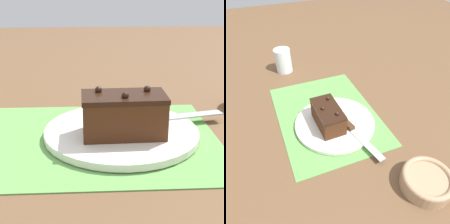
% 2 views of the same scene
% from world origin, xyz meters
% --- Properties ---
extents(ground_plane, '(3.00, 3.00, 0.00)m').
position_xyz_m(ground_plane, '(0.00, 0.00, 0.00)').
color(ground_plane, brown).
extents(placemat_woven, '(0.46, 0.34, 0.00)m').
position_xyz_m(placemat_woven, '(0.00, 0.00, 0.00)').
color(placemat_woven, '#609E4C').
rests_on(placemat_woven, ground_plane).
extents(cake_plate, '(0.27, 0.27, 0.01)m').
position_xyz_m(cake_plate, '(0.06, 0.01, 0.01)').
color(cake_plate, white).
rests_on(cake_plate, placemat_woven).
extents(chocolate_cake, '(0.14, 0.08, 0.08)m').
position_xyz_m(chocolate_cake, '(0.06, -0.02, 0.05)').
color(chocolate_cake, '#472614').
rests_on(chocolate_cake, cake_plate).
extents(serving_knife, '(0.21, 0.07, 0.01)m').
position_xyz_m(serving_knife, '(0.13, 0.05, 0.02)').
color(serving_knife, '#472D19').
rests_on(serving_knife, cake_plate).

